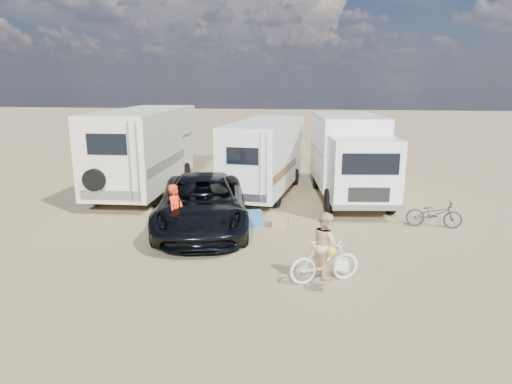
# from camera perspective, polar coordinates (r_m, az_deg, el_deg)

# --- Properties ---
(ground) EXTENTS (140.00, 140.00, 0.00)m
(ground) POSITION_cam_1_polar(r_m,az_deg,el_deg) (12.53, -4.31, -8.10)
(ground) COLOR #98845A
(ground) RESTS_ON ground
(rv_main) EXTENTS (2.94, 6.88, 3.09)m
(rv_main) POSITION_cam_1_polar(r_m,az_deg,el_deg) (19.11, 1.16, 4.33)
(rv_main) COLOR silver
(rv_main) RESTS_ON ground
(rv_left) EXTENTS (2.91, 7.65, 3.53)m
(rv_left) POSITION_cam_1_polar(r_m,az_deg,el_deg) (19.93, -13.83, 4.97)
(rv_left) COLOR beige
(rv_left) RESTS_ON ground
(box_truck) EXTENTS (3.29, 6.88, 3.34)m
(box_truck) POSITION_cam_1_polar(r_m,az_deg,el_deg) (18.44, 11.89, 4.09)
(box_truck) COLOR white
(box_truck) RESTS_ON ground
(dark_suv) EXTENTS (3.99, 6.52, 1.69)m
(dark_suv) POSITION_cam_1_polar(r_m,az_deg,el_deg) (14.71, -6.77, -1.38)
(dark_suv) COLOR black
(dark_suv) RESTS_ON ground
(bike_man) EXTENTS (1.97, 1.04, 0.98)m
(bike_man) POSITION_cam_1_polar(r_m,az_deg,el_deg) (13.41, -10.00, -4.56)
(bike_man) COLOR orange
(bike_man) RESTS_ON ground
(bike_woman) EXTENTS (1.80, 1.16, 1.05)m
(bike_woman) POSITION_cam_1_polar(r_m,az_deg,el_deg) (10.91, 8.67, -8.63)
(bike_woman) COLOR beige
(bike_woman) RESTS_ON ground
(rider_man) EXTENTS (0.51, 0.66, 1.63)m
(rider_man) POSITION_cam_1_polar(r_m,az_deg,el_deg) (13.31, -10.05, -3.24)
(rider_man) COLOR red
(rider_man) RESTS_ON ground
(rider_woman) EXTENTS (0.84, 0.93, 1.55)m
(rider_woman) POSITION_cam_1_polar(r_m,az_deg,el_deg) (10.82, 8.72, -7.41)
(rider_woman) COLOR #D5AD86
(rider_woman) RESTS_ON ground
(bike_parked) EXTENTS (1.81, 0.77, 0.92)m
(bike_parked) POSITION_cam_1_polar(r_m,az_deg,el_deg) (15.88, 21.54, -2.57)
(bike_parked) COLOR #282A27
(bike_parked) RESTS_ON ground
(cooler) EXTENTS (0.73, 0.62, 0.49)m
(cooler) POSITION_cam_1_polar(r_m,az_deg,el_deg) (15.00, -0.45, -3.35)
(cooler) COLOR #2D5E93
(cooler) RESTS_ON ground
(crate) EXTENTS (0.50, 0.50, 0.40)m
(crate) POSITION_cam_1_polar(r_m,az_deg,el_deg) (14.97, 3.09, -3.60)
(crate) COLOR #927056
(crate) RESTS_ON ground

